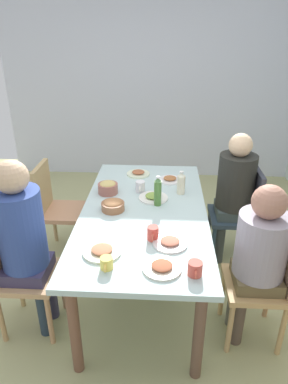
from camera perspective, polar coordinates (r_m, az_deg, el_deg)
ground_plane at (r=3.10m, az=0.00°, el=-15.00°), size 5.93×5.93×0.00m
wall_left at (r=4.93m, az=1.79°, el=17.34°), size 0.12×4.10×2.60m
dining_table at (r=2.71m, az=0.00°, el=-4.39°), size 1.85×0.95×0.74m
chair_0 at (r=3.27m, az=15.66°, el=-2.85°), size 0.40×0.40×0.90m
person_0 at (r=3.15m, az=14.55°, el=0.74°), size 0.32×0.32×1.22m
chair_1 at (r=3.34m, az=-14.36°, el=-2.04°), size 0.40×0.40×0.90m
chair_2 at (r=2.61m, az=-20.16°, el=-11.53°), size 0.40×0.40×0.90m
person_2 at (r=2.43m, az=-19.16°, el=-6.76°), size 0.31×0.31×1.30m
chair_3 at (r=2.52m, az=19.70°, el=-12.96°), size 0.40×0.40×0.90m
person_3 at (r=2.37m, az=18.34°, el=-9.15°), size 0.33×0.33×1.18m
plate_0 at (r=2.83m, az=1.55°, el=-0.84°), size 0.24×0.24×0.04m
plate_1 at (r=2.21m, az=-6.88°, el=-9.55°), size 0.24×0.24×0.04m
plate_2 at (r=2.07m, az=2.95°, el=-12.19°), size 0.23×0.23×0.04m
plate_3 at (r=2.27m, az=4.28°, el=-8.25°), size 0.22×0.22×0.04m
plate_4 at (r=3.29m, az=-0.95°, el=3.09°), size 0.21×0.21×0.04m
plate_5 at (r=3.17m, az=4.26°, el=2.08°), size 0.21×0.21×0.04m
bowl_0 at (r=2.93m, az=-5.93°, el=0.76°), size 0.17×0.17×0.10m
bowl_1 at (r=2.66m, az=-5.12°, el=-2.18°), size 0.18×0.18×0.08m
cup_0 at (r=2.93m, az=-0.63°, el=0.86°), size 0.11×0.08×0.10m
cup_1 at (r=2.02m, az=8.37°, el=-12.35°), size 0.12×0.08×0.09m
cup_2 at (r=2.30m, az=1.46°, el=-6.79°), size 0.11×0.07×0.10m
cup_3 at (r=2.07m, az=-6.15°, el=-11.53°), size 0.11×0.08×0.07m
bottle_0 at (r=2.69m, az=2.26°, el=0.07°), size 0.06×0.06×0.24m
bottle_1 at (r=2.90m, az=6.10°, el=1.44°), size 0.07×0.07×0.20m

